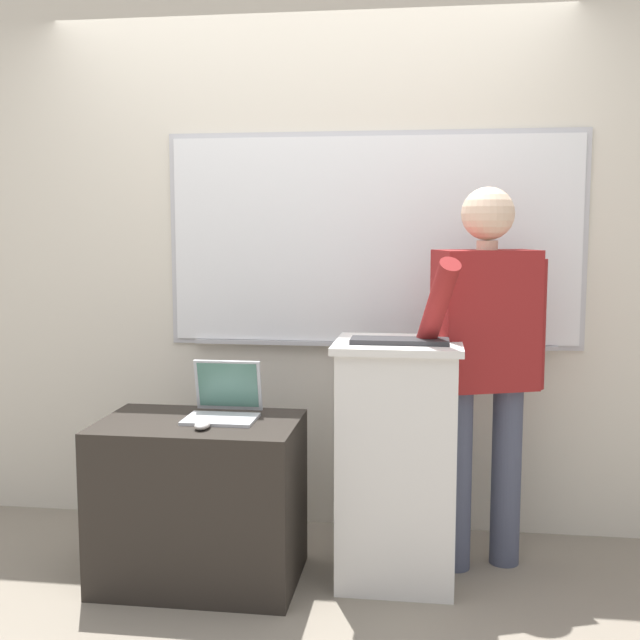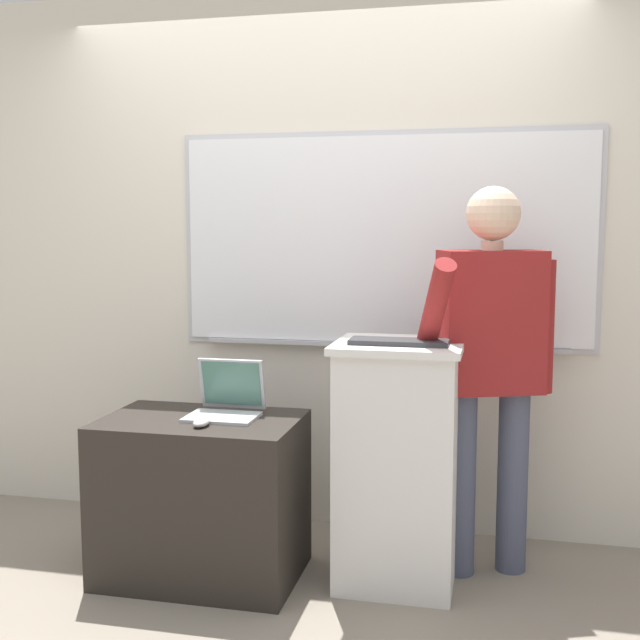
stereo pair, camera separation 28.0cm
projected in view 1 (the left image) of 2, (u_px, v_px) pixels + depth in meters
ground_plane at (261, 628)px, 2.99m from camera, size 30.00×30.00×0.00m
back_wall at (310, 261)px, 3.97m from camera, size 6.40×0.17×2.64m
lectern_podium at (397, 461)px, 3.37m from camera, size 0.52×0.48×1.02m
side_desk at (200, 501)px, 3.37m from camera, size 0.83×0.55×0.69m
person_presenter at (485, 351)px, 3.43m from camera, size 0.60×0.64×1.66m
laptop at (225, 401)px, 3.39m from camera, size 0.29×0.27×0.24m
wireless_keyboard at (400, 341)px, 3.25m from camera, size 0.40×0.15×0.02m
computer_mouse_by_laptop at (202, 425)px, 3.19m from camera, size 0.06×0.10×0.03m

